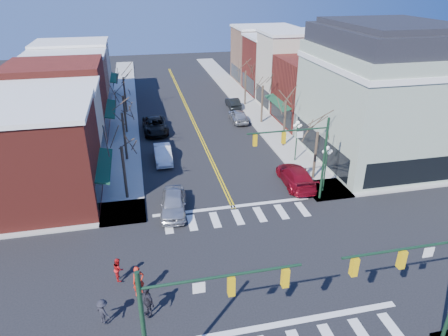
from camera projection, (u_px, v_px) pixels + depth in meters
ground at (262, 268)px, 25.68m from camera, size 160.00×160.00×0.00m
sidewalk_left at (124, 156)px, 41.53m from camera, size 3.50×70.00×0.15m
sidewalk_right at (283, 142)px, 44.94m from camera, size 3.50×70.00×0.15m
bldg_left_brick_a at (30, 160)px, 31.25m from camera, size 10.00×8.50×8.00m
bldg_left_stucco_a at (47, 129)px, 38.17m from camera, size 10.00×7.00×7.50m
bldg_left_brick_b at (59, 101)px, 44.99m from camera, size 10.00×9.00×8.50m
bldg_left_tan at (69, 86)px, 52.39m from camera, size 10.00×7.50×7.80m
bldg_left_stucco_b at (75, 72)px, 59.12m from camera, size 10.00×8.00×8.20m
bldg_right_brick_a at (320, 92)px, 49.61m from camera, size 10.00×8.50×8.00m
bldg_right_stucco at (297, 70)px, 55.98m from camera, size 10.00×7.00×10.00m
bldg_right_brick_b at (279, 65)px, 62.90m from camera, size 10.00×8.00×8.50m
bldg_right_tan at (264, 55)px, 69.83m from camera, size 10.00×8.00×9.00m
victorian_corner at (382, 94)px, 38.75m from camera, size 12.25×14.25×13.30m
traffic_mast_near_left at (189, 314)px, 16.05m from camera, size 6.60×0.28×7.20m
traffic_mast_near_right at (430, 274)px, 18.21m from camera, size 6.60×0.28×7.20m
traffic_mast_far_right at (303, 150)px, 31.22m from camera, size 6.60×0.28×7.20m
lamppost_corner at (326, 161)px, 33.47m from camera, size 0.36×0.36×4.33m
lamppost_midblock at (297, 134)px, 39.18m from camera, size 0.36×0.36×4.33m
tree_left_a at (125, 173)px, 32.68m from camera, size 0.24×0.24×4.76m
tree_left_b at (125, 137)px, 39.65m from camera, size 0.24×0.24×5.04m
tree_left_c at (125, 115)px, 46.79m from camera, size 0.24×0.24×4.55m
tree_left_d at (125, 95)px, 53.75m from camera, size 0.24×0.24×4.90m
tree_right_a at (315, 156)px, 35.99m from camera, size 0.24×0.24×4.62m
tree_right_b at (284, 124)px, 42.90m from camera, size 0.24×0.24×5.18m
tree_right_c at (262, 105)px, 50.01m from camera, size 0.24×0.24×4.83m
tree_right_d at (245, 88)px, 57.01m from camera, size 0.24×0.24×4.97m
car_left_near at (173, 203)px, 31.42m from camera, size 2.58×5.13×1.68m
car_left_mid at (163, 154)px, 40.21m from camera, size 1.64×4.71×1.55m
car_left_far at (155, 126)px, 47.69m from camera, size 2.93×6.10×1.68m
car_right_near at (296, 176)px, 35.63m from camera, size 2.66×5.95×1.69m
car_right_mid at (238, 116)px, 51.11m from camera, size 2.02×4.83×1.63m
car_right_far at (233, 103)px, 56.59m from camera, size 1.56×4.36×1.43m
pedestrian_red_a at (138, 281)px, 22.98m from camera, size 0.83×0.70×1.94m
pedestrian_red_b at (118, 269)px, 24.27m from camera, size 0.69×0.82×1.52m
pedestrian_dark_a at (147, 301)px, 21.57m from camera, size 1.01×1.20×1.92m
pedestrian_dark_b at (103, 312)px, 21.16m from camera, size 1.09×1.11×1.54m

